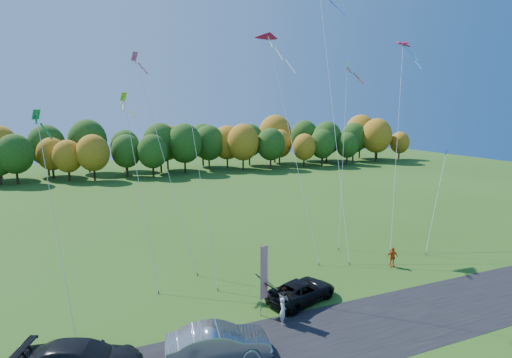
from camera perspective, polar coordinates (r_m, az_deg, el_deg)
name	(u,v)px	position (r m, az deg, el deg)	size (l,w,h in m)	color
ground	(293,304)	(26.26, 5.28, -17.38)	(160.00, 160.00, 0.00)	#2A4F14
asphalt_strip	(328,337)	(23.26, 10.23, -21.37)	(90.00, 6.00, 0.01)	black
tree_line	(156,174)	(77.31, -14.11, 0.63)	(116.00, 12.00, 10.00)	#1E4711
black_suv	(302,291)	(26.44, 6.54, -15.58)	(2.24, 4.87, 1.35)	black
silver_sedan	(218,343)	(21.01, -5.42, -22.30)	(1.77, 5.07, 1.67)	#999A9E
person_tailgate_a	(283,311)	(23.80, 3.86, -18.28)	(0.57, 0.38, 1.57)	silver
person_tailgate_b	(284,301)	(24.71, 4.05, -16.96)	(0.84, 0.66, 1.73)	gray
person_east	(392,257)	(33.13, 18.89, -10.51)	(0.91, 0.38, 1.55)	#D64814
feather_flag	(263,272)	(23.93, 1.08, -13.13)	(0.54, 0.26, 4.34)	#999999
kite_delta_blue	(181,57)	(31.10, -10.65, 16.71)	(3.54, 12.66, 31.29)	#4C3F33
kite_parafoil_orange	(332,107)	(37.14, 10.84, 10.08)	(6.04, 13.41, 24.84)	#4C3F33
kite_delta_red	(281,84)	(36.08, 3.59, 13.35)	(2.33, 10.67, 20.08)	#4C3F33
kite_parafoil_rainbow	(397,137)	(40.02, 19.55, 5.64)	(8.80, 8.51, 19.25)	#4C3F33
kite_diamond_yellow	(140,187)	(29.19, -16.30, -1.07)	(1.60, 7.04, 13.60)	#4C3F33
kite_diamond_green	(56,225)	(23.37, -26.70, -5.92)	(1.74, 4.11, 12.30)	#4C3F33
kite_diamond_white	(343,153)	(37.04, 12.35, 3.67)	(4.31, 5.55, 16.88)	#4C3F33
kite_diamond_pink	(164,160)	(31.44, -12.96, 2.72)	(3.54, 7.84, 16.95)	#4C3F33
kite_diamond_blue_low	(437,200)	(38.98, 24.39, -2.70)	(5.89, 4.07, 8.61)	#4C3F33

